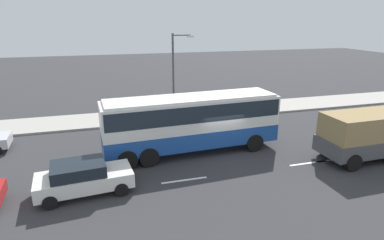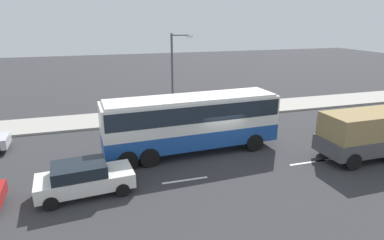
{
  "view_description": "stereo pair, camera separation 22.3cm",
  "coord_description": "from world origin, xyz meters",
  "px_view_note": "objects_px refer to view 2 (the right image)",
  "views": [
    {
      "loc": [
        -6.79,
        -17.33,
        7.92
      ],
      "look_at": [
        -1.7,
        0.25,
        2.15
      ],
      "focal_mm": 30.19,
      "sensor_mm": 36.0,
      "label": 1
    },
    {
      "loc": [
        -7.0,
        -17.26,
        7.92
      ],
      "look_at": [
        -1.7,
        0.25,
        2.15
      ],
      "focal_mm": 30.19,
      "sensor_mm": 36.0,
      "label": 2
    }
  ],
  "objects_px": {
    "cargo_truck": "(381,131)",
    "street_lamp": "(174,71)",
    "coach_bus": "(192,118)",
    "pedestrian_near_curb": "(221,99)",
    "pedestrian_at_crossing": "(187,104)",
    "car_white_minivan": "(84,178)"
  },
  "relations": [
    {
      "from": "car_white_minivan",
      "to": "pedestrian_at_crossing",
      "type": "distance_m",
      "value": 13.54
    },
    {
      "from": "pedestrian_near_curb",
      "to": "pedestrian_at_crossing",
      "type": "relative_size",
      "value": 1.01
    },
    {
      "from": "car_white_minivan",
      "to": "street_lamp",
      "type": "xyz_separation_m",
      "value": [
        6.83,
        9.84,
        3.2
      ]
    },
    {
      "from": "pedestrian_at_crossing",
      "to": "cargo_truck",
      "type": "bearing_deg",
      "value": 117.29
    },
    {
      "from": "coach_bus",
      "to": "cargo_truck",
      "type": "distance_m",
      "value": 11.23
    },
    {
      "from": "cargo_truck",
      "to": "car_white_minivan",
      "type": "bearing_deg",
      "value": 177.83
    },
    {
      "from": "coach_bus",
      "to": "pedestrian_near_curb",
      "type": "relative_size",
      "value": 6.63
    },
    {
      "from": "car_white_minivan",
      "to": "pedestrian_near_curb",
      "type": "bearing_deg",
      "value": 39.94
    },
    {
      "from": "car_white_minivan",
      "to": "street_lamp",
      "type": "height_order",
      "value": "street_lamp"
    },
    {
      "from": "street_lamp",
      "to": "car_white_minivan",
      "type": "bearing_deg",
      "value": -124.78
    },
    {
      "from": "coach_bus",
      "to": "pedestrian_near_curb",
      "type": "distance_m",
      "value": 9.85
    },
    {
      "from": "cargo_truck",
      "to": "street_lamp",
      "type": "distance_m",
      "value": 14.54
    },
    {
      "from": "car_white_minivan",
      "to": "street_lamp",
      "type": "distance_m",
      "value": 12.4
    },
    {
      "from": "cargo_truck",
      "to": "pedestrian_near_curb",
      "type": "height_order",
      "value": "cargo_truck"
    },
    {
      "from": "pedestrian_at_crossing",
      "to": "street_lamp",
      "type": "height_order",
      "value": "street_lamp"
    },
    {
      "from": "car_white_minivan",
      "to": "coach_bus",
      "type": "bearing_deg",
      "value": 22.76
    },
    {
      "from": "coach_bus",
      "to": "pedestrian_at_crossing",
      "type": "distance_m",
      "value": 7.78
    },
    {
      "from": "cargo_truck",
      "to": "pedestrian_near_curb",
      "type": "distance_m",
      "value": 13.16
    },
    {
      "from": "coach_bus",
      "to": "street_lamp",
      "type": "distance_m",
      "value": 6.78
    },
    {
      "from": "pedestrian_at_crossing",
      "to": "street_lamp",
      "type": "relative_size",
      "value": 0.24
    },
    {
      "from": "cargo_truck",
      "to": "car_white_minivan",
      "type": "xyz_separation_m",
      "value": [
        -16.84,
        0.42,
        -0.7
      ]
    },
    {
      "from": "cargo_truck",
      "to": "car_white_minivan",
      "type": "distance_m",
      "value": 16.86
    }
  ]
}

